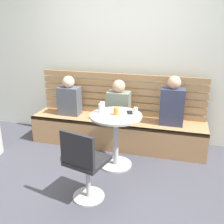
% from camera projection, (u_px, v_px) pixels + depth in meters
% --- Properties ---
extents(ground, '(8.00, 8.00, 0.00)m').
position_uv_depth(ground, '(92.00, 189.00, 3.14)').
color(ground, '#42424C').
extents(back_wall, '(5.20, 0.10, 2.90)m').
position_uv_depth(back_wall, '(124.00, 50.00, 4.14)').
color(back_wall, silver).
rests_on(back_wall, ground).
extents(booth_bench, '(2.70, 0.52, 0.44)m').
position_uv_depth(booth_bench, '(117.00, 132.00, 4.15)').
color(booth_bench, '#A87C51').
rests_on(booth_bench, ground).
extents(booth_backrest, '(2.65, 0.04, 0.67)m').
position_uv_depth(booth_backrest, '(121.00, 94.00, 4.18)').
color(booth_backrest, '#9A7249').
rests_on(booth_backrest, booth_bench).
extents(cafe_table, '(0.68, 0.68, 0.74)m').
position_uv_depth(cafe_table, '(116.00, 130.00, 3.47)').
color(cafe_table, '#ADADB2').
rests_on(cafe_table, ground).
extents(white_chair, '(0.49, 0.49, 0.85)m').
position_uv_depth(white_chair, '(84.00, 163.00, 2.79)').
color(white_chair, '#ADADB2').
rests_on(white_chair, ground).
extents(person_adult, '(0.34, 0.22, 0.72)m').
position_uv_depth(person_adult, '(173.00, 103.00, 3.79)').
color(person_adult, '#333851').
rests_on(person_adult, booth_bench).
extents(person_child_left, '(0.34, 0.22, 0.63)m').
position_uv_depth(person_child_left, '(119.00, 103.00, 3.95)').
color(person_child_left, slate).
rests_on(person_child_left, booth_bench).
extents(person_child_middle, '(0.34, 0.22, 0.63)m').
position_uv_depth(person_child_middle, '(69.00, 98.00, 4.21)').
color(person_child_middle, '#4C515B').
rests_on(person_child_middle, booth_bench).
extents(cup_glass_tall, '(0.07, 0.07, 0.12)m').
position_uv_depth(cup_glass_tall, '(101.00, 108.00, 3.46)').
color(cup_glass_tall, silver).
rests_on(cup_glass_tall, cafe_table).
extents(cup_water_clear, '(0.07, 0.07, 0.11)m').
position_uv_depth(cup_water_clear, '(102.00, 106.00, 3.56)').
color(cup_water_clear, white).
rests_on(cup_water_clear, cafe_table).
extents(cup_tumbler_orange, '(0.07, 0.07, 0.10)m').
position_uv_depth(cup_tumbler_orange, '(116.00, 111.00, 3.38)').
color(cup_tumbler_orange, orange).
rests_on(cup_tumbler_orange, cafe_table).
extents(cup_espresso_small, '(0.06, 0.06, 0.05)m').
position_uv_depth(cup_espresso_small, '(136.00, 110.00, 3.51)').
color(cup_espresso_small, silver).
rests_on(cup_espresso_small, cafe_table).
extents(plate_small, '(0.17, 0.17, 0.01)m').
position_uv_depth(plate_small, '(120.00, 110.00, 3.56)').
color(plate_small, white).
rests_on(plate_small, cafe_table).
extents(phone_on_table, '(0.11, 0.15, 0.01)m').
position_uv_depth(phone_on_table, '(130.00, 112.00, 3.47)').
color(phone_on_table, black).
rests_on(phone_on_table, cafe_table).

